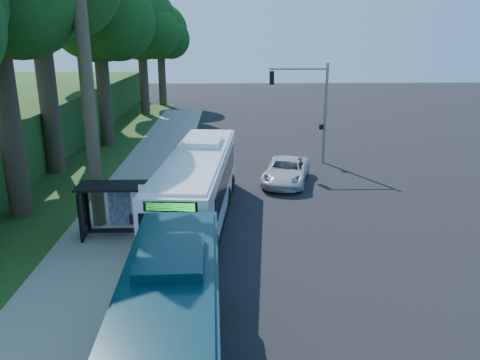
{
  "coord_description": "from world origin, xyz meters",
  "views": [
    {
      "loc": [
        -2.09,
        -22.43,
        8.7
      ],
      "look_at": [
        -1.43,
        1.0,
        1.49
      ],
      "focal_mm": 35.0,
      "sensor_mm": 36.0,
      "label": 1
    }
  ],
  "objects_px": {
    "white_bus": "(198,185)",
    "bus_shelter": "(110,200)",
    "pickup": "(286,171)",
    "teal_bus": "(167,355)"
  },
  "relations": [
    {
      "from": "white_bus",
      "to": "bus_shelter",
      "type": "bearing_deg",
      "value": -147.03
    },
    {
      "from": "bus_shelter",
      "to": "pickup",
      "type": "distance_m",
      "value": 12.0
    },
    {
      "from": "white_bus",
      "to": "pickup",
      "type": "height_order",
      "value": "white_bus"
    },
    {
      "from": "pickup",
      "to": "bus_shelter",
      "type": "bearing_deg",
      "value": -122.8
    },
    {
      "from": "white_bus",
      "to": "teal_bus",
      "type": "bearing_deg",
      "value": -84.91
    },
    {
      "from": "white_bus",
      "to": "teal_bus",
      "type": "height_order",
      "value": "white_bus"
    },
    {
      "from": "bus_shelter",
      "to": "teal_bus",
      "type": "bearing_deg",
      "value": -70.22
    },
    {
      "from": "teal_bus",
      "to": "pickup",
      "type": "xyz_separation_m",
      "value": [
        5.06,
        18.5,
        -0.91
      ]
    },
    {
      "from": "teal_bus",
      "to": "pickup",
      "type": "height_order",
      "value": "teal_bus"
    },
    {
      "from": "white_bus",
      "to": "pickup",
      "type": "relative_size",
      "value": 2.35
    }
  ]
}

